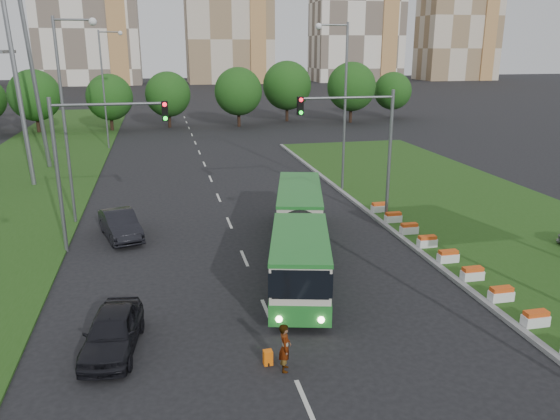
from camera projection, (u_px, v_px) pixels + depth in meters
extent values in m
plane|color=black|center=(337.00, 304.00, 22.82)|extent=(360.00, 360.00, 0.00)
cube|color=#214814|center=(501.00, 224.00, 32.96)|extent=(14.00, 60.00, 0.15)
cube|color=gray|center=(394.00, 232.00, 31.53)|extent=(0.30, 60.00, 0.18)
cube|color=#214814|center=(16.00, 185.00, 42.48)|extent=(12.00, 110.00, 0.10)
cylinder|color=slate|center=(389.00, 158.00, 32.35)|extent=(0.20, 0.20, 8.00)
cylinder|color=slate|center=(347.00, 98.00, 30.75)|extent=(5.50, 0.14, 0.14)
cube|color=black|center=(300.00, 106.00, 30.30)|extent=(0.32, 0.32, 1.00)
cylinder|color=slate|center=(58.00, 177.00, 27.62)|extent=(0.20, 0.20, 8.00)
cylinder|color=slate|center=(108.00, 104.00, 27.15)|extent=(5.50, 0.14, 0.14)
cube|color=black|center=(165.00, 111.00, 27.84)|extent=(0.32, 0.32, 1.00)
cube|color=white|center=(357.00, 3.00, 167.79)|extent=(27.00, 15.00, 47.00)
cube|color=beige|center=(459.00, 16.00, 176.01)|extent=(24.00, 14.00, 40.00)
cube|color=beige|center=(322.00, 263.00, 22.98)|extent=(2.29, 6.31, 2.47)
cube|color=beige|center=(280.00, 210.00, 30.55)|extent=(2.29, 7.68, 2.47)
cylinder|color=black|center=(300.00, 236.00, 26.45)|extent=(2.29, 1.14, 2.29)
cube|color=#207128|center=(321.00, 281.00, 23.21)|extent=(2.36, 6.35, 0.87)
cube|color=#207128|center=(280.00, 224.00, 30.78)|extent=(2.36, 7.73, 0.87)
cube|color=black|center=(322.00, 254.00, 22.86)|extent=(2.36, 6.35, 0.96)
cube|color=black|center=(280.00, 203.00, 30.43)|extent=(2.36, 7.73, 0.96)
imported|color=black|center=(112.00, 331.00, 19.17)|extent=(2.30, 4.54, 1.48)
imported|color=black|center=(120.00, 225.00, 30.64)|extent=(2.81, 4.94, 1.54)
imported|color=gray|center=(285.00, 348.00, 17.95)|extent=(0.53, 0.69, 1.68)
cube|color=orange|center=(268.00, 357.00, 18.44)|extent=(0.30, 0.26, 0.52)
cylinder|color=black|center=(269.00, 365.00, 18.37)|extent=(0.03, 0.12, 0.12)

